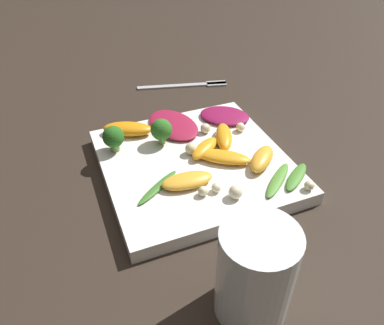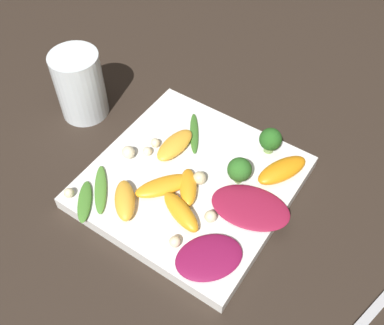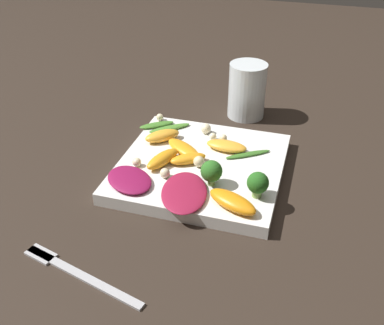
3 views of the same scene
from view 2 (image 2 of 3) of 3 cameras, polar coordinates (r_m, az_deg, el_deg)
ground_plane at (r=0.64m, az=-0.13°, el=-3.06°), size 2.40×2.40×0.00m
plate at (r=0.63m, az=-0.13°, el=-2.50°), size 0.26×0.26×0.02m
drinking_glass at (r=0.72m, az=-14.06°, el=9.52°), size 0.07×0.07×0.11m
radicchio_leaf_0 at (r=0.55m, az=2.18°, el=-11.94°), size 0.10×0.10×0.01m
radicchio_leaf_1 at (r=0.59m, az=7.20°, el=-6.00°), size 0.12×0.09×0.01m
orange_segment_0 at (r=0.58m, az=-1.41°, el=-6.27°), size 0.07×0.05×0.02m
orange_segment_1 at (r=0.65m, az=-2.20°, el=2.25°), size 0.04×0.07×0.02m
orange_segment_2 at (r=0.60m, az=-3.58°, el=-2.97°), size 0.07×0.08×0.01m
orange_segment_3 at (r=0.63m, az=11.37°, el=-0.95°), size 0.06×0.08×0.02m
orange_segment_4 at (r=0.59m, az=-8.52°, el=-4.77°), size 0.06×0.07×0.02m
orange_segment_5 at (r=0.60m, az=-0.48°, el=-3.12°), size 0.05×0.06×0.02m
broccoli_floret_0 at (r=0.64m, az=9.93°, el=2.85°), size 0.03×0.03×0.04m
broccoli_floret_1 at (r=0.60m, az=6.05°, el=-0.95°), size 0.03×0.03×0.04m
arugula_sprig_0 at (r=0.67m, az=0.28°, el=3.76°), size 0.06×0.07×0.00m
arugula_sprig_1 at (r=0.61m, az=-13.47°, el=-4.83°), size 0.05×0.06×0.01m
arugula_sprig_2 at (r=0.62m, az=-11.52°, el=-3.33°), size 0.06×0.07×0.01m
macadamia_nut_0 at (r=0.64m, az=-5.60°, el=1.53°), size 0.01×0.01×0.01m
macadamia_nut_1 at (r=0.57m, az=2.38°, el=-6.86°), size 0.02×0.02×0.02m
macadamia_nut_2 at (r=0.62m, az=-15.35°, el=-3.73°), size 0.01×0.01×0.01m
macadamia_nut_3 at (r=0.64m, az=-8.07°, el=1.29°), size 0.02×0.02×0.02m
macadamia_nut_4 at (r=0.56m, az=-2.17°, el=-10.02°), size 0.01×0.01×0.01m
macadamia_nut_5 at (r=0.61m, az=1.16°, el=-1.74°), size 0.02×0.02×0.02m
macadamia_nut_6 at (r=0.65m, az=-4.68°, el=2.50°), size 0.01×0.01×0.01m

